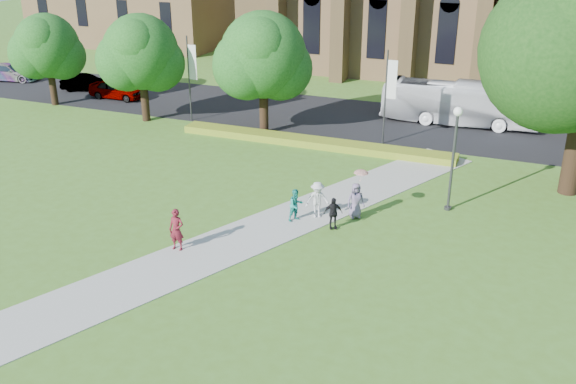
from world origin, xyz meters
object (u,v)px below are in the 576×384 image
at_px(streetlamp, 454,147).
at_px(car_0, 117,89).
at_px(car_1, 86,83).
at_px(tour_coach, 460,103).
at_px(car_2, 10,72).
at_px(pedestrian_0, 176,230).

xyz_separation_m(streetlamp, car_0, (-28.07, 11.80, -2.51)).
bearing_deg(car_0, car_1, 72.94).
xyz_separation_m(streetlamp, tour_coach, (-1.67, 14.90, -1.78)).
height_order(tour_coach, car_1, tour_coach).
xyz_separation_m(streetlamp, car_2, (-40.69, 13.53, -2.53)).
bearing_deg(car_2, car_1, -107.45).
distance_m(car_0, car_1, 4.12).
height_order(tour_coach, car_2, tour_coach).
bearing_deg(pedestrian_0, car_0, 127.39).
bearing_deg(streetlamp, car_2, 161.61).
distance_m(streetlamp, tour_coach, 15.10).
distance_m(car_2, pedestrian_0, 37.68).
relative_size(car_1, car_2, 0.79).
height_order(car_2, pedestrian_0, pedestrian_0).
xyz_separation_m(car_0, car_2, (-12.61, 1.72, -0.03)).
relative_size(car_0, car_2, 0.88).
bearing_deg(tour_coach, car_1, 91.88).
bearing_deg(car_1, pedestrian_0, -153.73).
height_order(tour_coach, car_0, tour_coach).
bearing_deg(car_2, pedestrian_0, -140.16).
distance_m(streetlamp, pedestrian_0, 13.63).
xyz_separation_m(car_0, car_1, (-3.94, 1.21, -0.10)).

